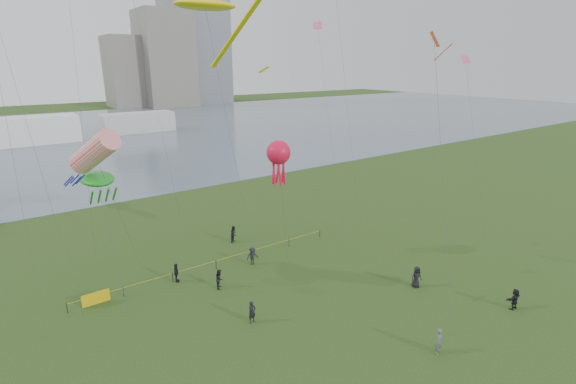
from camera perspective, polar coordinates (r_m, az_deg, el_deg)
ground_plane at (r=29.30m, az=12.18°, el=-20.07°), size 400.00×400.00×0.00m
lake at (r=117.81m, az=-26.55°, el=6.88°), size 400.00×120.00×0.08m
building_mid at (r=188.30m, az=-16.41°, el=17.03°), size 20.00×20.00×38.00m
building_low at (r=189.83m, az=-21.02°, el=15.09°), size 16.00×18.00×28.00m
pavilion_left at (r=111.23m, az=-32.40°, el=7.07°), size 22.00×8.00×6.00m
pavilion_right at (r=118.49m, az=-19.84°, el=8.94°), size 18.00×7.00×5.00m
fence at (r=36.32m, az=-18.69°, el=-11.70°), size 24.07×0.07×1.05m
kite_flyer at (r=29.37m, az=19.96°, el=-18.61°), size 0.75×0.62×1.75m
spectator_a at (r=35.01m, az=-9.34°, el=-11.62°), size 0.94×0.99×1.62m
spectator_b at (r=38.33m, az=-4.90°, el=-8.71°), size 1.18×0.80×1.68m
spectator_c at (r=36.61m, az=-15.03°, el=-10.62°), size 0.82×1.04×1.65m
spectator_d at (r=36.20m, az=17.16°, el=-11.02°), size 1.02×0.83×1.80m
spectator_e at (r=36.09m, az=28.58°, el=-12.74°), size 1.55×0.61×1.63m
spectator_f at (r=30.61m, az=-4.94°, el=-16.03°), size 0.65×0.47×1.63m
spectator_g at (r=43.08m, az=-7.41°, el=-5.72°), size 1.07×1.04×1.73m
kite_stingray at (r=34.41m, az=-11.15°, el=23.67°), size 4.90×10.01×22.07m
kite_windsock at (r=33.85m, az=-24.94°, el=4.97°), size 5.02×5.02×13.19m
kite_creature at (r=35.62m, az=-24.71°, el=1.66°), size 2.48×8.24×9.44m
kite_octopus at (r=36.70m, az=-1.31°, el=5.30°), size 2.13×2.13×11.13m
kite_delta at (r=36.88m, az=19.65°, el=17.26°), size 8.17×9.88×20.00m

